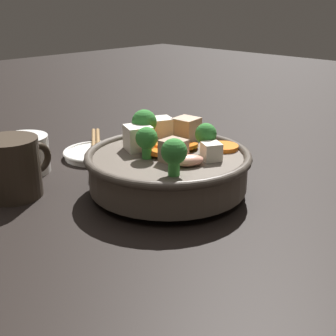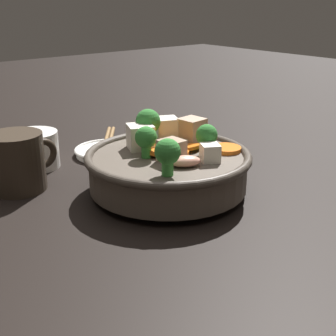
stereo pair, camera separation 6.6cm
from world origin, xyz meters
name	(u,v)px [view 1 (the left image)]	position (x,y,z in m)	size (l,w,h in m)	color
ground_plane	(168,192)	(0.00, 0.00, 0.00)	(3.00, 3.00, 0.00)	black
stirfry_bowl	(168,165)	(0.00, 0.00, 0.04)	(0.23, 0.23, 0.11)	#51473D
side_saucer	(96,153)	(0.02, 0.20, 0.01)	(0.11, 0.11, 0.01)	white
tea_cup	(24,154)	(-0.10, 0.22, 0.03)	(0.08, 0.08, 0.06)	white
dark_mug	(13,167)	(-0.16, 0.15, 0.04)	(0.10, 0.08, 0.08)	#33281E
chopsticks_pair	(96,148)	(0.02, 0.20, 0.02)	(0.15, 0.19, 0.01)	olive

